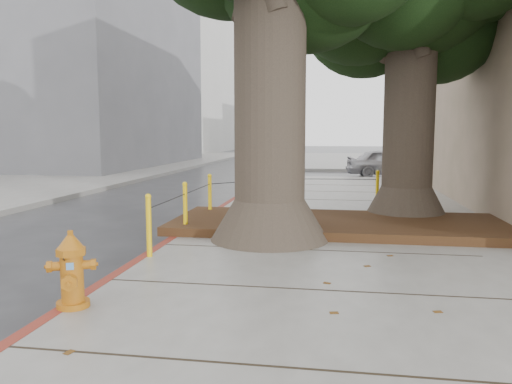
# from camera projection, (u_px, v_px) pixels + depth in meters

# --- Properties ---
(ground) EXTENTS (140.00, 140.00, 0.00)m
(ground) POSITION_uv_depth(u_px,v_px,m) (264.00, 299.00, 5.96)
(ground) COLOR #28282B
(ground) RESTS_ON ground
(sidewalk_far) EXTENTS (16.00, 20.00, 0.15)m
(sidewalk_far) POSITION_uv_depth(u_px,v_px,m) (413.00, 161.00, 34.41)
(sidewalk_far) COLOR slate
(sidewalk_far) RESTS_ON ground
(curb_red) EXTENTS (0.14, 26.00, 0.16)m
(curb_red) POSITION_uv_depth(u_px,v_px,m) (172.00, 242.00, 8.72)
(curb_red) COLOR maroon
(curb_red) RESTS_ON ground
(planter_bed) EXTENTS (6.40, 2.60, 0.16)m
(planter_bed) POSITION_uv_depth(u_px,v_px,m) (339.00, 224.00, 9.61)
(planter_bed) COLOR black
(planter_bed) RESTS_ON sidewalk_main
(building_far_grey) EXTENTS (12.00, 16.00, 12.00)m
(building_far_grey) POSITION_uv_depth(u_px,v_px,m) (65.00, 64.00, 29.20)
(building_far_grey) COLOR slate
(building_far_grey) RESTS_ON ground
(building_far_white) EXTENTS (12.00, 18.00, 15.00)m
(building_far_white) POSITION_uv_depth(u_px,v_px,m) (165.00, 79.00, 51.88)
(building_far_white) COLOR silver
(building_far_white) RESTS_ON ground
(bollard_ring) EXTENTS (3.79, 5.39, 0.95)m
(bollard_ring) POSITION_uv_depth(u_px,v_px,m) (253.00, 197.00, 10.31)
(bollard_ring) COLOR yellow
(bollard_ring) RESTS_ON sidewalk_main
(fire_hydrant) EXTENTS (0.45, 0.45, 0.82)m
(fire_hydrant) POSITION_uv_depth(u_px,v_px,m) (72.00, 270.00, 5.22)
(fire_hydrant) COLOR #BF6B13
(fire_hydrant) RESTS_ON sidewalk_main
(car_silver) EXTENTS (3.88, 1.89, 1.27)m
(car_silver) POSITION_uv_depth(u_px,v_px,m) (388.00, 163.00, 22.56)
(car_silver) COLOR #ADACB1
(car_silver) RESTS_ON ground
(car_dark) EXTENTS (2.13, 4.38, 1.23)m
(car_dark) POSITION_uv_depth(u_px,v_px,m) (106.00, 158.00, 26.95)
(car_dark) COLOR black
(car_dark) RESTS_ON ground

